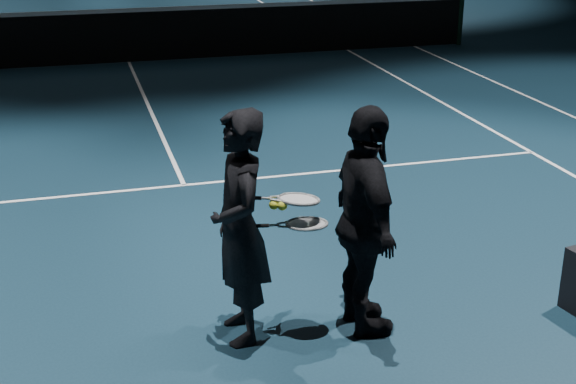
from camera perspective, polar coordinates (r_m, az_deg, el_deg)
name	(u,v)px	position (r m, az deg, el deg)	size (l,w,h in m)	color
floor	(129,63)	(14.61, -11.23, 8.99)	(36.00, 36.00, 0.00)	black
court_lines	(129,63)	(14.61, -11.23, 9.01)	(10.98, 23.78, 0.01)	white
net_post_right	(461,16)	(16.28, 12.17, 12.11)	(0.10, 0.10, 1.10)	black
net_mesh	(127,37)	(14.52, -11.36, 10.73)	(12.80, 0.02, 0.86)	black
net_tape	(125,10)	(14.45, -11.49, 12.54)	(12.80, 0.03, 0.07)	white
player_a	(240,228)	(5.34, -3.45, -2.58)	(0.59, 0.39, 1.63)	black
player_b	(365,223)	(5.44, 5.53, -2.19)	(0.95, 0.40, 1.63)	black
racket_lower	(307,224)	(5.38, 1.34, -2.28)	(0.68, 0.22, 0.03)	black
racket_upper	(299,199)	(5.34, 0.77, -0.53)	(0.68, 0.22, 0.03)	black
tennis_balls	(278,202)	(5.30, -0.74, -0.75)	(0.12, 0.10, 0.12)	yellow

